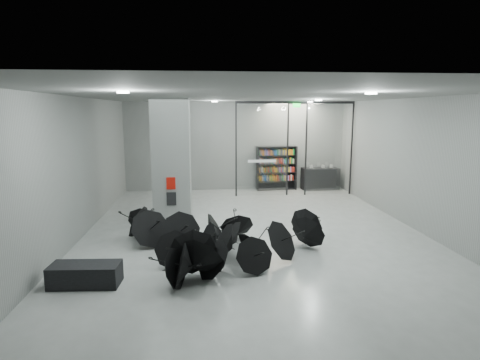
{
  "coord_description": "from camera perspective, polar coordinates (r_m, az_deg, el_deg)",
  "views": [
    {
      "loc": [
        -1.45,
        -11.07,
        3.61
      ],
      "look_at": [
        -0.3,
        1.5,
        1.4
      ],
      "focal_mm": 29.7,
      "sensor_mm": 36.0,
      "label": 1
    }
  ],
  "objects": [
    {
      "name": "fire_cabinet",
      "position": [
        12.7,
        -9.89,
        -0.47
      ],
      "size": [
        0.28,
        0.04,
        0.38
      ],
      "primitive_type": "cube",
      "color": "#A50A07",
      "rests_on": "column"
    },
    {
      "name": "column",
      "position": [
        13.21,
        -9.76,
        2.79
      ],
      "size": [
        1.2,
        1.2,
        4.0
      ],
      "primitive_type": "cube",
      "color": "slate",
      "rests_on": "ground"
    },
    {
      "name": "glass_partition",
      "position": [
        17.07,
        7.83,
        5.04
      ],
      "size": [
        5.06,
        0.08,
        4.0
      ],
      "color": "silver",
      "rests_on": "ground"
    },
    {
      "name": "info_panel",
      "position": [
        12.79,
        -9.82,
        -2.67
      ],
      "size": [
        0.3,
        0.03,
        0.42
      ],
      "primitive_type": "cube",
      "color": "black",
      "rests_on": "column"
    },
    {
      "name": "shop_counter",
      "position": [
        18.74,
        11.44,
        0.2
      ],
      "size": [
        1.72,
        0.79,
        1.01
      ],
      "primitive_type": "cube",
      "rotation": [
        0.0,
        0.0,
        0.07
      ],
      "color": "black",
      "rests_on": "ground"
    },
    {
      "name": "bookshelf",
      "position": [
        18.31,
        5.25,
        1.72
      ],
      "size": [
        1.86,
        0.57,
        2.01
      ],
      "primitive_type": null,
      "rotation": [
        0.0,
        0.0,
        0.11
      ],
      "color": "black",
      "rests_on": "ground"
    },
    {
      "name": "room",
      "position": [
        11.19,
        2.24,
        5.99
      ],
      "size": [
        14.0,
        14.02,
        4.01
      ],
      "color": "gray",
      "rests_on": "ground"
    },
    {
      "name": "umbrella_cluster",
      "position": [
        9.91,
        -4.08,
        -9.54
      ],
      "size": [
        5.67,
        4.44,
        1.3
      ],
      "color": "black",
      "rests_on": "ground"
    },
    {
      "name": "bench",
      "position": [
        9.12,
        -21.34,
        -12.54
      ],
      "size": [
        1.46,
        0.69,
        0.46
      ],
      "primitive_type": "cube",
      "rotation": [
        0.0,
        0.0,
        -0.06
      ],
      "color": "black",
      "rests_on": "ground"
    },
    {
      "name": "exit_sign",
      "position": [
        16.82,
        8.15,
        10.55
      ],
      "size": [
        0.3,
        0.06,
        0.15
      ],
      "primitive_type": "cube",
      "color": "#0CE533",
      "rests_on": "room"
    }
  ]
}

